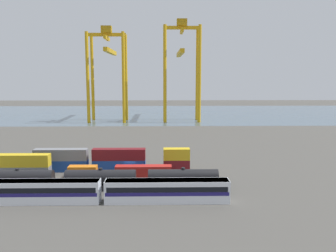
% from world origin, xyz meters
% --- Properties ---
extents(ground_plane, '(420.00, 420.00, 0.00)m').
position_xyz_m(ground_plane, '(0.00, 40.00, 0.00)').
color(ground_plane, '#4C4944').
extents(harbour_water, '(400.00, 110.00, 0.01)m').
position_xyz_m(harbour_water, '(0.00, 131.13, 0.00)').
color(harbour_water, '#475B6B').
rests_on(harbour_water, ground_plane).
extents(passenger_train, '(43.74, 3.14, 3.90)m').
position_xyz_m(passenger_train, '(-3.03, -19.58, 2.14)').
color(passenger_train, silver).
rests_on(passenger_train, ground_plane).
extents(freight_tank_row, '(45.14, 2.77, 4.23)m').
position_xyz_m(freight_tank_row, '(-4.50, -12.45, 1.98)').
color(freight_tank_row, '#232326').
rests_on(freight_tank_row, ground_plane).
extents(shipping_container_1, '(12.10, 2.44, 2.60)m').
position_xyz_m(shipping_container_1, '(-22.75, -4.33, 1.30)').
color(shipping_container_1, slate).
rests_on(shipping_container_1, ground_plane).
extents(shipping_container_2, '(12.10, 2.44, 2.60)m').
position_xyz_m(shipping_container_2, '(-22.75, -4.33, 3.90)').
color(shipping_container_2, gold).
rests_on(shipping_container_2, shipping_container_1).
extents(shipping_container_3, '(6.04, 2.44, 2.60)m').
position_xyz_m(shipping_container_3, '(-9.72, -4.33, 1.30)').
color(shipping_container_3, orange).
rests_on(shipping_container_3, ground_plane).
extents(shipping_container_4, '(12.10, 2.44, 2.60)m').
position_xyz_m(shipping_container_4, '(3.31, -4.33, 1.30)').
color(shipping_container_4, '#AD211C').
rests_on(shipping_container_4, ground_plane).
extents(shipping_container_5, '(12.10, 2.44, 2.60)m').
position_xyz_m(shipping_container_5, '(-29.09, 1.25, 1.30)').
color(shipping_container_5, '#AD211C').
rests_on(shipping_container_5, ground_plane).
extents(shipping_container_6, '(12.10, 2.44, 2.60)m').
position_xyz_m(shipping_container_6, '(-15.83, 1.25, 1.30)').
color(shipping_container_6, '#1C4299').
rests_on(shipping_container_6, ground_plane).
extents(shipping_container_7, '(12.10, 2.44, 2.60)m').
position_xyz_m(shipping_container_7, '(-15.83, 1.25, 3.90)').
color(shipping_container_7, slate).
rests_on(shipping_container_7, shipping_container_6).
extents(shipping_container_8, '(12.10, 2.44, 2.60)m').
position_xyz_m(shipping_container_8, '(-2.58, 1.25, 1.30)').
color(shipping_container_8, '#1C4299').
rests_on(shipping_container_8, ground_plane).
extents(shipping_container_9, '(12.10, 2.44, 2.60)m').
position_xyz_m(shipping_container_9, '(-2.58, 1.25, 3.90)').
color(shipping_container_9, maroon).
rests_on(shipping_container_9, shipping_container_8).
extents(shipping_container_10, '(6.04, 2.44, 2.60)m').
position_xyz_m(shipping_container_10, '(10.67, 1.25, 1.30)').
color(shipping_container_10, maroon).
rests_on(shipping_container_10, ground_plane).
extents(shipping_container_11, '(6.04, 2.44, 2.60)m').
position_xyz_m(shipping_container_11, '(10.67, 1.25, 3.90)').
color(shipping_container_11, gold).
rests_on(shipping_container_11, shipping_container_10).
extents(gantry_crane_west, '(18.24, 36.33, 45.28)m').
position_xyz_m(gantry_crane_west, '(-18.52, 97.04, 27.96)').
color(gantry_crane_west, gold).
rests_on(gantry_crane_west, ground_plane).
extents(gantry_crane_central, '(17.79, 39.70, 48.60)m').
position_xyz_m(gantry_crane_central, '(17.16, 97.60, 29.17)').
color(gantry_crane_central, gold).
rests_on(gantry_crane_central, ground_plane).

